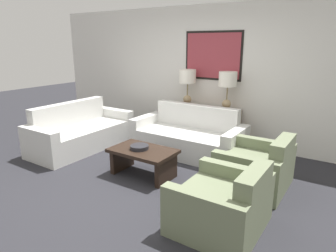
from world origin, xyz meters
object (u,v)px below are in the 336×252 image
(couch_by_back_wall, at_px, (188,138))
(armchair_near_back_wall, at_px, (257,168))
(console_table, at_px, (205,125))
(coffee_table, at_px, (143,157))
(decorative_bowl, at_px, (139,147))
(armchair_near_camera, at_px, (223,205))
(couch_by_side, at_px, (81,133))
(table_lamp_right, at_px, (228,83))
(table_lamp_left, at_px, (188,80))

(couch_by_back_wall, bearing_deg, armchair_near_back_wall, -23.41)
(console_table, height_order, coffee_table, console_table)
(decorative_bowl, xyz_separation_m, armchair_near_camera, (1.58, -0.57, -0.18))
(couch_by_side, xyz_separation_m, armchair_near_back_wall, (3.30, 0.24, -0.02))
(armchair_near_back_wall, bearing_deg, table_lamp_right, 128.21)
(coffee_table, xyz_separation_m, armchair_near_back_wall, (1.53, 0.58, -0.03))
(console_table, xyz_separation_m, couch_by_back_wall, (0.00, -0.67, -0.09))
(couch_by_back_wall, xyz_separation_m, decorative_bowl, (-0.14, -1.22, 0.16))
(armchair_near_camera, bearing_deg, armchair_near_back_wall, 90.00)
(couch_by_back_wall, distance_m, armchair_near_back_wall, 1.57)
(table_lamp_right, xyz_separation_m, couch_by_side, (-2.28, -1.53, -0.95))
(table_lamp_right, relative_size, coffee_table, 0.72)
(table_lamp_left, relative_size, couch_by_back_wall, 0.35)
(decorative_bowl, bearing_deg, armchair_near_camera, -19.72)
(table_lamp_left, height_order, coffee_table, table_lamp_left)
(console_table, bearing_deg, table_lamp_right, 0.00)
(couch_by_side, relative_size, armchair_near_back_wall, 2.05)
(table_lamp_right, distance_m, armchair_near_camera, 2.83)
(table_lamp_right, xyz_separation_m, armchair_near_back_wall, (1.02, -1.29, -0.97))
(armchair_near_camera, bearing_deg, couch_by_side, 164.22)
(table_lamp_left, bearing_deg, coffee_table, -80.09)
(table_lamp_right, xyz_separation_m, couch_by_back_wall, (-0.42, -0.67, -0.95))
(table_lamp_right, distance_m, couch_by_back_wall, 1.24)
(coffee_table, bearing_deg, decorative_bowl, -162.04)
(coffee_table, distance_m, decorative_bowl, 0.16)
(table_lamp_right, xyz_separation_m, decorative_bowl, (-0.56, -1.89, -0.79))
(couch_by_side, bearing_deg, armchair_near_camera, -15.78)
(couch_by_side, height_order, decorative_bowl, couch_by_side)
(table_lamp_left, distance_m, coffee_table, 2.12)
(couch_by_side, bearing_deg, table_lamp_right, 33.88)
(console_table, xyz_separation_m, couch_by_side, (-1.86, -1.53, -0.09))
(couch_by_back_wall, xyz_separation_m, armchair_near_back_wall, (1.44, -0.62, -0.02))
(table_lamp_left, relative_size, coffee_table, 0.72)
(console_table, height_order, couch_by_side, couch_by_side)
(armchair_near_camera, bearing_deg, decorative_bowl, 160.28)
(couch_by_side, relative_size, decorative_bowl, 7.26)
(table_lamp_right, bearing_deg, couch_by_back_wall, -122.08)
(console_table, relative_size, armchair_near_camera, 1.36)
(console_table, bearing_deg, couch_by_back_wall, -90.00)
(coffee_table, height_order, armchair_near_camera, armchair_near_camera)
(couch_by_side, height_order, armchair_near_camera, couch_by_side)
(console_table, bearing_deg, decorative_bowl, -94.33)
(table_lamp_right, relative_size, couch_by_side, 0.35)
(couch_by_back_wall, height_order, coffee_table, couch_by_back_wall)
(couch_by_back_wall, distance_m, decorative_bowl, 1.24)
(armchair_near_back_wall, xyz_separation_m, armchair_near_camera, (0.00, -1.17, 0.00))
(table_lamp_right, relative_size, couch_by_back_wall, 0.35)
(console_table, relative_size, coffee_table, 1.36)
(armchair_near_back_wall, bearing_deg, decorative_bowl, -159.23)
(table_lamp_right, relative_size, armchair_near_back_wall, 0.72)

